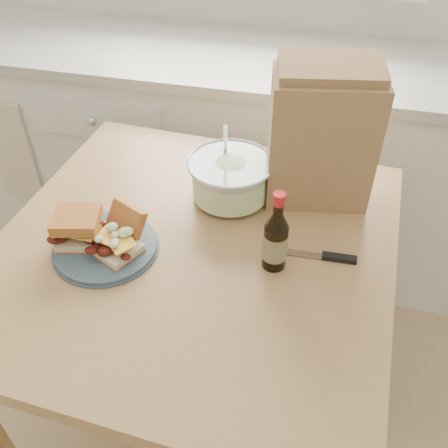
% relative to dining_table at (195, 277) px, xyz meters
% --- Properties ---
extents(cabinet_run, '(2.50, 0.64, 0.94)m').
position_rel_dining_table_xyz_m(cabinet_run, '(-0.09, 0.96, -0.24)').
color(cabinet_run, white).
rests_on(cabinet_run, ground).
extents(dining_table, '(1.06, 1.06, 0.83)m').
position_rel_dining_table_xyz_m(dining_table, '(0.00, 0.00, 0.00)').
color(dining_table, '#AA8550').
rests_on(dining_table, ground).
extents(plate, '(0.26, 0.26, 0.02)m').
position_rel_dining_table_xyz_m(plate, '(-0.21, -0.07, 0.13)').
color(plate, '#3A4F5F').
rests_on(plate, dining_table).
extents(sandwich_left, '(0.13, 0.12, 0.08)m').
position_rel_dining_table_xyz_m(sandwich_left, '(-0.27, -0.06, 0.18)').
color(sandwich_left, beige).
rests_on(sandwich_left, plate).
extents(sandwich_right, '(0.14, 0.18, 0.09)m').
position_rel_dining_table_xyz_m(sandwich_right, '(-0.17, -0.06, 0.17)').
color(sandwich_right, beige).
rests_on(sandwich_right, plate).
extents(coleslaw_bowl, '(0.24, 0.24, 0.24)m').
position_rel_dining_table_xyz_m(coleslaw_bowl, '(0.05, 0.21, 0.18)').
color(coleslaw_bowl, '#B7C5C1').
rests_on(coleslaw_bowl, dining_table).
extents(beer_bottle, '(0.06, 0.06, 0.22)m').
position_rel_dining_table_xyz_m(beer_bottle, '(0.21, -0.02, 0.20)').
color(beer_bottle, black).
rests_on(beer_bottle, dining_table).
extents(knife, '(0.21, 0.03, 0.01)m').
position_rel_dining_table_xyz_m(knife, '(0.34, 0.03, 0.13)').
color(knife, silver).
rests_on(knife, dining_table).
extents(paper_bag, '(0.30, 0.22, 0.36)m').
position_rel_dining_table_xyz_m(paper_bag, '(0.28, 0.29, 0.30)').
color(paper_bag, olive).
rests_on(paper_bag, dining_table).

